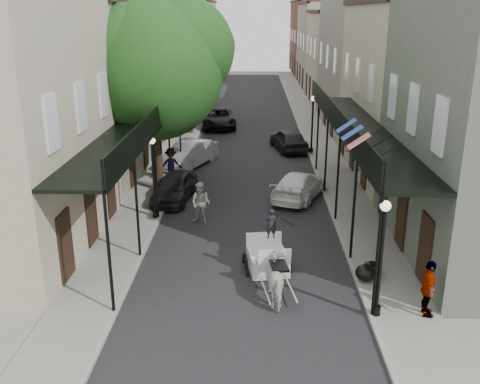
# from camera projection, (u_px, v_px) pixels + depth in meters

# --- Properties ---
(ground) EXTENTS (140.00, 140.00, 0.00)m
(ground) POSITION_uv_depth(u_px,v_px,m) (244.00, 285.00, 18.45)
(ground) COLOR gray
(ground) RESTS_ON ground
(road) EXTENTS (8.00, 90.00, 0.01)m
(road) POSITION_uv_depth(u_px,v_px,m) (249.00, 146.00, 37.39)
(road) COLOR black
(road) RESTS_ON ground
(sidewalk_left) EXTENTS (2.20, 90.00, 0.12)m
(sidewalk_left) POSITION_uv_depth(u_px,v_px,m) (178.00, 145.00, 37.50)
(sidewalk_left) COLOR gray
(sidewalk_left) RESTS_ON ground
(sidewalk_right) EXTENTS (2.20, 90.00, 0.12)m
(sidewalk_right) POSITION_uv_depth(u_px,v_px,m) (321.00, 146.00, 37.24)
(sidewalk_right) COLOR gray
(sidewalk_right) RESTS_ON ground
(building_row_left) EXTENTS (5.00, 80.00, 10.50)m
(building_row_left) POSITION_uv_depth(u_px,v_px,m) (150.00, 58.00, 45.40)
(building_row_left) COLOR #A49A83
(building_row_left) RESTS_ON ground
(building_row_right) EXTENTS (5.00, 80.00, 10.50)m
(building_row_right) POSITION_uv_depth(u_px,v_px,m) (353.00, 58.00, 44.96)
(building_row_right) COLOR gray
(building_row_right) RESTS_ON ground
(gallery_left) EXTENTS (2.20, 18.05, 4.88)m
(gallery_left) POSITION_uv_depth(u_px,v_px,m) (140.00, 127.00, 23.89)
(gallery_left) COLOR black
(gallery_left) RESTS_ON sidewalk_left
(gallery_right) EXTENTS (2.20, 18.05, 4.88)m
(gallery_right) POSITION_uv_depth(u_px,v_px,m) (355.00, 128.00, 23.64)
(gallery_right) COLOR black
(gallery_right) RESTS_ON sidewalk_right
(tree_near) EXTENTS (7.31, 6.80, 9.63)m
(tree_near) POSITION_uv_depth(u_px,v_px,m) (162.00, 65.00, 26.12)
(tree_near) COLOR #382619
(tree_near) RESTS_ON sidewalk_left
(tree_far) EXTENTS (6.45, 6.00, 8.61)m
(tree_far) POSITION_uv_depth(u_px,v_px,m) (193.00, 56.00, 39.59)
(tree_far) COLOR #382619
(tree_far) RESTS_ON sidewalk_left
(lamppost_right_near) EXTENTS (0.32, 0.32, 3.71)m
(lamppost_right_near) POSITION_uv_depth(u_px,v_px,m) (381.00, 257.00, 15.79)
(lamppost_right_near) COLOR black
(lamppost_right_near) RESTS_ON sidewalk_right
(lamppost_left) EXTENTS (0.32, 0.32, 3.71)m
(lamppost_left) POSITION_uv_depth(u_px,v_px,m) (154.00, 176.00, 23.58)
(lamppost_left) COLOR black
(lamppost_left) RESTS_ON sidewalk_left
(lamppost_right_far) EXTENTS (0.32, 0.32, 3.71)m
(lamppost_right_far) POSITION_uv_depth(u_px,v_px,m) (312.00, 124.00, 34.74)
(lamppost_right_far) COLOR black
(lamppost_right_far) RESTS_ON sidewalk_right
(horse) EXTENTS (1.13, 1.96, 1.56)m
(horse) POSITION_uv_depth(u_px,v_px,m) (279.00, 278.00, 17.22)
(horse) COLOR beige
(horse) RESTS_ON ground
(carriage) EXTENTS (1.81, 2.48, 2.62)m
(carriage) POSITION_uv_depth(u_px,v_px,m) (266.00, 241.00, 19.44)
(carriage) COLOR black
(carriage) RESTS_ON ground
(pedestrian_walking) EXTENTS (1.11, 0.99, 1.88)m
(pedestrian_walking) POSITION_uv_depth(u_px,v_px,m) (201.00, 203.00, 23.54)
(pedestrian_walking) COLOR #B4B4AA
(pedestrian_walking) RESTS_ON ground
(pedestrian_sidewalk_left) EXTENTS (1.26, 0.82, 1.83)m
(pedestrian_sidewalk_left) POSITION_uv_depth(u_px,v_px,m) (171.00, 165.00, 29.16)
(pedestrian_sidewalk_left) COLOR gray
(pedestrian_sidewalk_left) RESTS_ON sidewalk_left
(pedestrian_sidewalk_right) EXTENTS (0.56, 1.11, 1.81)m
(pedestrian_sidewalk_right) POSITION_uv_depth(u_px,v_px,m) (428.00, 289.00, 16.08)
(pedestrian_sidewalk_right) COLOR gray
(pedestrian_sidewalk_right) RESTS_ON sidewalk_right
(car_left_near) EXTENTS (2.16, 4.30, 1.40)m
(car_left_near) POSITION_uv_depth(u_px,v_px,m) (175.00, 187.00, 26.49)
(car_left_near) COLOR black
(car_left_near) RESTS_ON ground
(car_left_mid) EXTENTS (3.34, 5.00, 1.56)m
(car_left_mid) POSITION_uv_depth(u_px,v_px,m) (189.00, 154.00, 32.31)
(car_left_mid) COLOR #A3A3A9
(car_left_mid) RESTS_ON ground
(car_left_far) EXTENTS (3.28, 5.81, 1.53)m
(car_left_far) POSITION_uv_depth(u_px,v_px,m) (218.00, 118.00, 43.32)
(car_left_far) COLOR black
(car_left_far) RESTS_ON ground
(car_right_near) EXTENTS (3.41, 4.95, 1.33)m
(car_right_near) POSITION_uv_depth(u_px,v_px,m) (299.00, 185.00, 26.83)
(car_right_near) COLOR white
(car_right_near) RESTS_ON ground
(car_right_far) EXTENTS (2.72, 4.71, 1.51)m
(car_right_far) POSITION_uv_depth(u_px,v_px,m) (289.00, 139.00, 36.13)
(car_right_far) COLOR black
(car_right_far) RESTS_ON ground
(trash_bags) EXTENTS (0.96, 1.11, 0.60)m
(trash_bags) POSITION_uv_depth(u_px,v_px,m) (368.00, 271.00, 18.55)
(trash_bags) COLOR black
(trash_bags) RESTS_ON sidewalk_right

